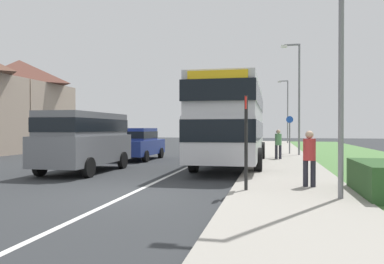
{
  "coord_description": "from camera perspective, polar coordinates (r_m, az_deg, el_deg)",
  "views": [
    {
      "loc": [
        3.64,
        -9.23,
        1.74
      ],
      "look_at": [
        0.76,
        4.52,
        1.6
      ],
      "focal_mm": 35.41,
      "sensor_mm": 36.0,
      "label": 1
    }
  ],
  "objects": [
    {
      "name": "pedestrian_walking_away",
      "position": [
        20.45,
        12.86,
        -1.59
      ],
      "size": [
        0.34,
        0.34,
        1.67
      ],
      "color": "#23232D",
      "rests_on": "ground_plane"
    },
    {
      "name": "double_decker_bus",
      "position": [
        17.53,
        6.15,
        1.88
      ],
      "size": [
        2.8,
        10.41,
        3.7
      ],
      "color": "#BCBCC1",
      "rests_on": "ground_plane"
    },
    {
      "name": "street_lamp_mid",
      "position": [
        24.05,
        15.58,
        5.9
      ],
      "size": [
        1.14,
        0.2,
        6.88
      ],
      "color": "slate",
      "rests_on": "ground_plane"
    },
    {
      "name": "roadside_hedge",
      "position": [
        10.48,
        26.61,
        -6.56
      ],
      "size": [
        1.1,
        2.77,
        0.9
      ],
      "primitive_type": "cube",
      "color": "#2D5128",
      "rests_on": "ground_plane"
    },
    {
      "name": "parked_van_grey",
      "position": [
        15.59,
        -15.82,
        -0.75
      ],
      "size": [
        2.11,
        5.01,
        2.35
      ],
      "color": "slate",
      "rests_on": "ground_plane"
    },
    {
      "name": "pedestrian_at_stop",
      "position": [
        10.97,
        17.26,
        -3.45
      ],
      "size": [
        0.34,
        0.34,
        1.67
      ],
      "color": "#23232D",
      "rests_on": "ground_plane"
    },
    {
      "name": "lane_marking_centre",
      "position": [
        17.69,
        -0.11,
        -5.06
      ],
      "size": [
        0.14,
        60.0,
        0.01
      ],
      "primitive_type": "cube",
      "color": "silver",
      "rests_on": "ground_plane"
    },
    {
      "name": "street_lamp_far",
      "position": [
        42.49,
        14.06,
        3.61
      ],
      "size": [
        1.14,
        0.2,
        6.94
      ],
      "color": "slate",
      "rests_on": "ground_plane"
    },
    {
      "name": "parked_car_blue",
      "position": [
        21.04,
        -8.19,
        -1.58
      ],
      "size": [
        1.99,
        4.36,
        1.75
      ],
      "color": "navy",
      "rests_on": "ground_plane"
    },
    {
      "name": "ground_plane",
      "position": [
        10.07,
        -9.69,
        -9.38
      ],
      "size": [
        120.0,
        120.0,
        0.0
      ],
      "primitive_type": "plane",
      "color": "#2D3033"
    },
    {
      "name": "cycle_route_sign",
      "position": [
        25.0,
        14.49,
        -0.17
      ],
      "size": [
        0.44,
        0.08,
        2.52
      ],
      "color": "slate",
      "rests_on": "ground_plane"
    },
    {
      "name": "bus_stop_sign",
      "position": [
        10.0,
        8.15,
        -0.57
      ],
      "size": [
        0.09,
        0.52,
        2.6
      ],
      "color": "black",
      "rests_on": "ground_plane"
    },
    {
      "name": "pavement_near_side",
      "position": [
        15.33,
        13.91,
        -5.74
      ],
      "size": [
        3.2,
        68.0,
        0.12
      ],
      "primitive_type": "cube",
      "color": "#9E998E",
      "rests_on": "ground_plane"
    }
  ]
}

